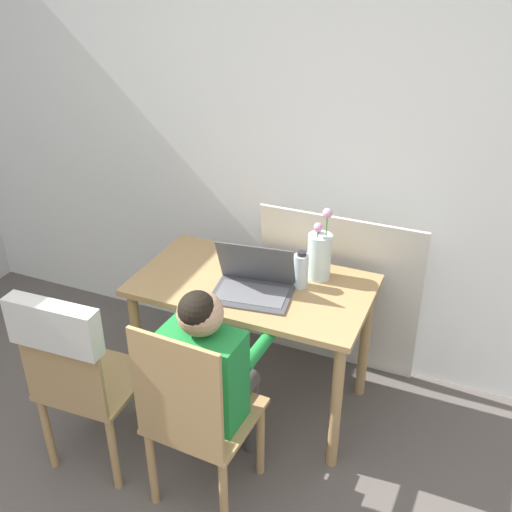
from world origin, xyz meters
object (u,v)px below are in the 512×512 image
Objects in this scene: chair_spare at (72,360)px; laptop at (254,282)px; person_seated at (210,367)px; flower_vase at (319,254)px; chair_occupied at (196,418)px; water_bottle at (301,270)px.

laptop reaches higher than chair_spare.
person_seated is 2.85× the size of flower_vase.
flower_vase reaches higher than chair_spare.
flower_vase is (0.23, 0.24, 0.07)m from laptop.
flower_vase is at bearing -102.18° from chair_occupied.
person_seated is 0.65m from water_bottle.
person_seated reaches higher than water_bottle.
chair_occupied is at bearing 90.00° from person_seated.
person_seated reaches higher than chair_spare.
laptop is 0.34m from flower_vase.
flower_vase is (0.77, 0.89, 0.21)m from chair_spare.
chair_occupied is at bearing -177.77° from chair_spare.
person_seated is 0.78m from flower_vase.
flower_vase is at bearing 38.64° from laptop.
flower_vase reaches higher than water_bottle.
chair_spare reaches higher than chair_occupied.
chair_occupied is 0.95m from flower_vase.
flower_vase is (0.22, 0.72, 0.20)m from person_seated.
laptop is 2.15× the size of water_bottle.
laptop is (0.53, 0.64, 0.14)m from chair_spare.
laptop is at bearing -143.22° from water_bottle.
chair_occupied is at bearing -103.47° from water_bottle.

